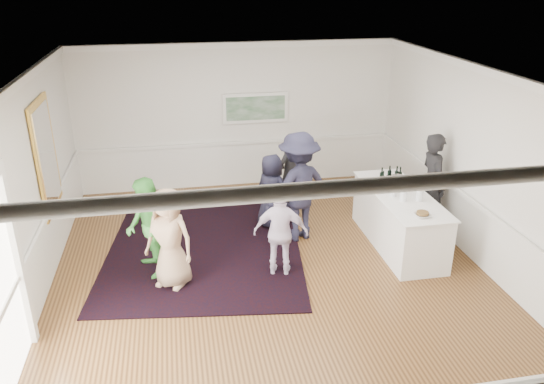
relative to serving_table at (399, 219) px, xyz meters
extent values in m
plane|color=brown|center=(-2.42, -0.55, -0.50)|extent=(8.00, 8.00, 0.00)
cube|color=white|center=(-2.42, -0.55, 2.70)|extent=(7.00, 8.00, 0.02)
cube|color=white|center=(-5.92, -0.55, 1.10)|extent=(0.02, 8.00, 3.20)
cube|color=white|center=(1.08, -0.55, 1.10)|extent=(0.02, 8.00, 3.20)
cube|color=white|center=(-2.42, 3.45, 1.10)|extent=(7.00, 0.02, 3.20)
cube|color=white|center=(-2.42, -4.55, 1.10)|extent=(7.00, 0.02, 3.20)
cube|color=#EDB745|center=(-5.87, 0.75, 1.30)|extent=(0.04, 1.25, 1.85)
cube|color=white|center=(-5.85, 0.75, 1.30)|extent=(0.01, 1.05, 1.65)
cube|color=white|center=(-5.85, -1.63, 0.70)|extent=(0.10, 0.14, 2.40)
cube|color=white|center=(-2.02, 3.40, 1.28)|extent=(1.44, 0.05, 0.66)
cube|color=#215A29|center=(-2.02, 3.37, 1.28)|extent=(1.30, 0.01, 0.52)
cube|color=black|center=(-3.40, 0.65, -0.49)|extent=(3.90, 4.80, 0.02)
cube|color=white|center=(0.00, 0.00, -0.01)|extent=(0.86, 2.38, 0.97)
cube|color=white|center=(0.00, 0.00, 0.48)|extent=(0.92, 2.44, 0.02)
imported|color=black|center=(0.78, 0.40, 0.46)|extent=(0.47, 0.71, 1.92)
imported|color=tan|center=(-3.99, -0.58, 0.31)|extent=(0.94, 0.85, 1.62)
imported|color=green|center=(-4.33, -0.19, 0.32)|extent=(0.81, 0.93, 1.64)
imported|color=silver|center=(-2.26, -0.58, 0.25)|extent=(0.94, 0.58, 1.49)
imported|color=black|center=(-1.70, 0.59, 0.51)|extent=(1.48, 1.17, 2.02)
imported|color=black|center=(-1.60, 1.71, 0.34)|extent=(0.73, 0.68, 1.67)
imported|color=black|center=(-2.08, 1.15, 0.23)|extent=(0.81, 0.84, 1.45)
cylinder|color=#83BB43|center=(-0.09, -0.28, 0.61)|extent=(0.12, 0.12, 0.24)
cylinder|color=#D53E57|center=(0.18, -0.31, 0.61)|extent=(0.12, 0.12, 0.24)
cylinder|color=#61AB3D|center=(-0.18, -0.05, 0.61)|extent=(0.12, 0.12, 0.24)
cylinder|color=silver|center=(0.02, 0.22, 0.61)|extent=(0.26, 0.26, 0.25)
imported|color=white|center=(-0.04, -0.91, 0.52)|extent=(0.24, 0.24, 0.06)
cylinder|color=brown|center=(-0.04, -0.91, 0.55)|extent=(0.19, 0.19, 0.04)
camera|label=1|loc=(-3.78, -7.90, 4.10)|focal=35.00mm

